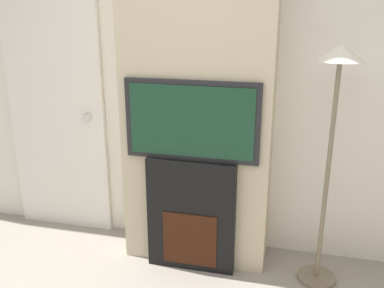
{
  "coord_description": "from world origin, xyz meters",
  "views": [
    {
      "loc": [
        0.63,
        -0.98,
        1.84
      ],
      "look_at": [
        0.0,
        1.64,
        0.93
      ],
      "focal_mm": 40.0,
      "sensor_mm": 36.0,
      "label": 1
    }
  ],
  "objects": [
    {
      "name": "wall_back",
      "position": [
        0.0,
        2.03,
        1.35
      ],
      "size": [
        6.0,
        0.06,
        2.7
      ],
      "color": "silver",
      "rests_on": "ground_plane"
    },
    {
      "name": "chimney_breast",
      "position": [
        0.0,
        1.82,
        1.35
      ],
      "size": [
        1.02,
        0.36,
        2.7
      ],
      "color": "#BCAD8E",
      "rests_on": "ground_plane"
    },
    {
      "name": "television",
      "position": [
        0.0,
        1.63,
        1.09
      ],
      "size": [
        0.9,
        0.07,
        0.54
      ],
      "color": "black",
      "rests_on": "fireplace"
    },
    {
      "name": "fireplace",
      "position": [
        0.0,
        1.63,
        0.41
      ],
      "size": [
        0.62,
        0.15,
        0.82
      ],
      "color": "black",
      "rests_on": "ground_plane"
    },
    {
      "name": "entry_door",
      "position": [
        -1.19,
        1.97,
        1.02
      ],
      "size": [
        0.82,
        0.09,
        2.04
      ],
      "color": "silver",
      "rests_on": "ground_plane"
    },
    {
      "name": "floor_lamp",
      "position": [
        0.88,
        1.67,
        1.21
      ],
      "size": [
        0.28,
        0.28,
        1.6
      ],
      "color": "#726651",
      "rests_on": "ground_plane"
    }
  ]
}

